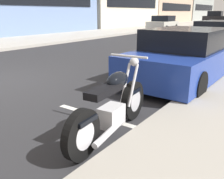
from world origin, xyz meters
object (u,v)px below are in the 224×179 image
parked_car_behind_motorcycle (186,56)px  car_opposite_curb (163,24)px  parked_car_at_intersection (222,38)px  crossing_truck (220,18)px  parked_motorcycle (112,108)px

parked_car_behind_motorcycle → car_opposite_curb: 18.46m
parked_car_at_intersection → crossing_truck: crossing_truck is taller
parked_motorcycle → parked_car_at_intersection: 8.82m
parked_motorcycle → crossing_truck: bearing=5.6°
parked_car_at_intersection → car_opposite_curb: (11.51, 7.90, 0.00)m
crossing_truck → parked_motorcycle: bearing=97.2°
parked_car_behind_motorcycle → crossing_truck: crossing_truck is taller
parked_car_behind_motorcycle → car_opposite_curb: bearing=27.6°
parked_motorcycle → car_opposite_curb: bearing=17.3°
parked_car_at_intersection → car_opposite_curb: bearing=36.7°
parked_car_behind_motorcycle → crossing_truck: size_ratio=0.87×
parked_car_behind_motorcycle → car_opposite_curb: car_opposite_curb is taller
parked_car_at_intersection → crossing_truck: 29.66m
parked_motorcycle → car_opposite_curb: size_ratio=0.51×
parked_motorcycle → car_opposite_curb: (20.32, 8.36, 0.25)m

